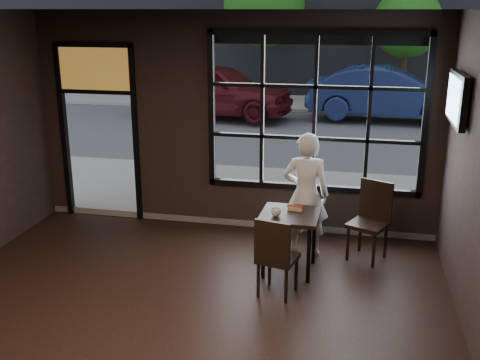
% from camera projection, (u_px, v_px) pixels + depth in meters
% --- Properties ---
extents(floor, '(6.00, 7.00, 0.02)m').
position_uv_depth(floor, '(152.00, 358.00, 5.40)').
color(floor, black).
rests_on(floor, ground).
extents(ceiling, '(6.00, 7.00, 0.02)m').
position_uv_depth(ceiling, '(133.00, 9.00, 4.45)').
color(ceiling, black).
rests_on(ceiling, ground).
extents(window_frame, '(3.06, 0.12, 2.28)m').
position_uv_depth(window_frame, '(315.00, 113.00, 7.90)').
color(window_frame, black).
rests_on(window_frame, ground).
extents(stained_transom, '(1.20, 0.06, 0.70)m').
position_uv_depth(stained_transom, '(95.00, 68.00, 8.39)').
color(stained_transom, orange).
rests_on(stained_transom, ground).
extents(street_asphalt, '(60.00, 41.00, 0.04)m').
position_uv_depth(street_asphalt, '(323.00, 76.00, 27.84)').
color(street_asphalt, '#545456').
rests_on(street_asphalt, ground).
extents(cafe_table, '(0.74, 0.74, 0.78)m').
position_uv_depth(cafe_table, '(289.00, 242.00, 7.08)').
color(cafe_table, black).
rests_on(cafe_table, floor).
extents(chair_near, '(0.51, 0.51, 0.97)m').
position_uv_depth(chair_near, '(278.00, 255.00, 6.46)').
color(chair_near, black).
rests_on(chair_near, floor).
extents(chair_window, '(0.60, 0.60, 1.05)m').
position_uv_depth(chair_window, '(368.00, 222.00, 7.36)').
color(chair_window, black).
rests_on(chair_window, floor).
extents(man, '(0.62, 0.42, 1.69)m').
position_uv_depth(man, '(306.00, 195.00, 7.44)').
color(man, silver).
rests_on(man, floor).
extents(hotdog, '(0.21, 0.12, 0.06)m').
position_uv_depth(hotdog, '(295.00, 208.00, 7.06)').
color(hotdog, tan).
rests_on(hotdog, cafe_table).
extents(cup, '(0.16, 0.16, 0.10)m').
position_uv_depth(cup, '(276.00, 212.00, 6.87)').
color(cup, silver).
rests_on(cup, cafe_table).
extents(tv, '(0.12, 1.04, 0.61)m').
position_uv_depth(tv, '(458.00, 99.00, 6.56)').
color(tv, black).
rests_on(tv, wall_right).
extents(navy_car, '(4.66, 1.78, 1.52)m').
position_uv_depth(navy_car, '(387.00, 93.00, 16.30)').
color(navy_car, '#162149').
rests_on(navy_car, street_asphalt).
extents(maroon_car, '(4.80, 2.48, 1.56)m').
position_uv_depth(maroon_car, '(217.00, 89.00, 16.75)').
color(maroon_car, '#4F0F16').
rests_on(maroon_car, street_asphalt).
extents(tree_left, '(2.73, 2.73, 4.65)m').
position_uv_depth(tree_left, '(264.00, 6.00, 18.84)').
color(tree_left, '#332114').
rests_on(tree_left, street_asphalt).
extents(tree_right, '(2.26, 2.26, 3.86)m').
position_uv_depth(tree_right, '(407.00, 24.00, 18.45)').
color(tree_right, '#332114').
rests_on(tree_right, street_asphalt).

